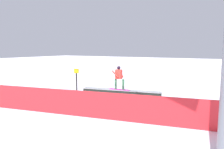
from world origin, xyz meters
TOP-DOWN VIEW (x-y plane):
  - ground_plane at (0.00, 0.00)m, footprint 120.00×120.00m
  - grind_box at (0.00, 0.00)m, footprint 5.01×1.51m
  - snowboarder at (0.12, 0.02)m, footprint 1.42×0.45m
  - safety_fence at (0.00, 3.80)m, footprint 12.16×2.63m
  - trail_marker at (3.19, 0.46)m, footprint 0.40×0.10m

SIDE VIEW (x-z plane):
  - ground_plane at x=0.00m, z-range 0.00..0.00m
  - grind_box at x=0.00m, z-range -0.03..0.65m
  - safety_fence at x=0.00m, z-range 0.00..1.27m
  - trail_marker at x=3.19m, z-range 0.07..1.96m
  - snowboarder at x=0.12m, z-range 0.75..2.24m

